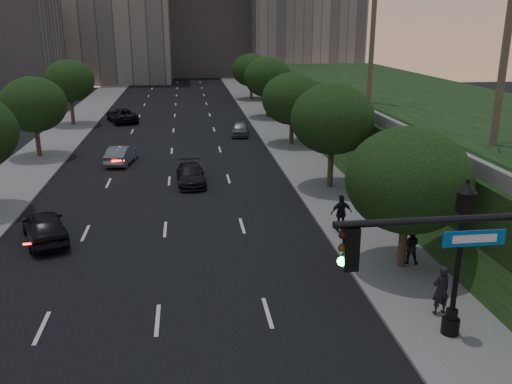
{
  "coord_description": "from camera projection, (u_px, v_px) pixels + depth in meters",
  "views": [
    {
      "loc": [
        1.31,
        -12.47,
        10.25
      ],
      "look_at": [
        4.02,
        8.49,
        3.6
      ],
      "focal_mm": 38.0,
      "sensor_mm": 36.0,
      "label": 1
    }
  ],
  "objects": [
    {
      "name": "sidewalk_right",
      "position": [
        298.0,
        152.0,
        44.33
      ],
      "size": [
        4.5,
        140.0,
        0.15
      ],
      "primitive_type": "cube",
      "color": "slate",
      "rests_on": "ground"
    },
    {
      "name": "tree_right_e",
      "position": [
        251.0,
        70.0,
        73.42
      ],
      "size": [
        5.2,
        5.2,
        6.24
      ],
      "color": "#38281C",
      "rests_on": "ground"
    },
    {
      "name": "parapet_wall",
      "position": [
        346.0,
        102.0,
        41.55
      ],
      "size": [
        0.35,
        90.0,
        0.7
      ],
      "primitive_type": "cube",
      "color": "slate",
      "rests_on": "embankment"
    },
    {
      "name": "sedan_near_left",
      "position": [
        45.0,
        226.0,
        26.26
      ],
      "size": [
        3.3,
        4.93,
        1.56
      ],
      "primitive_type": "imported",
      "rotation": [
        0.0,
        0.0,
        3.49
      ],
      "color": "black",
      "rests_on": "ground"
    },
    {
      "name": "embankment",
      "position": [
        447.0,
        130.0,
        43.3
      ],
      "size": [
        18.0,
        90.0,
        4.0
      ],
      "primitive_type": "cube",
      "color": "black",
      "rests_on": "ground"
    },
    {
      "name": "pedestrian_c",
      "position": [
        341.0,
        213.0,
        27.15
      ],
      "size": [
        1.15,
        0.55,
        1.9
      ],
      "primitive_type": "imported",
      "rotation": [
        0.0,
        0.0,
        3.22
      ],
      "color": "black",
      "rests_on": "sidewalk_right"
    },
    {
      "name": "sedan_near_right",
      "position": [
        191.0,
        175.0,
        35.66
      ],
      "size": [
        2.04,
        4.51,
        1.28
      ],
      "primitive_type": "imported",
      "rotation": [
        0.0,
        0.0,
        0.06
      ],
      "color": "black",
      "rests_on": "ground"
    },
    {
      "name": "tree_left_d",
      "position": [
        69.0,
        81.0,
        54.65
      ],
      "size": [
        5.0,
        5.0,
        6.71
      ],
      "color": "#38281C",
      "rests_on": "ground"
    },
    {
      "name": "sidewalk_left",
      "position": [
        37.0,
        160.0,
        41.81
      ],
      "size": [
        4.5,
        140.0,
        0.15
      ],
      "primitive_type": "cube",
      "color": "slate",
      "rests_on": "ground"
    },
    {
      "name": "pedestrian_a",
      "position": [
        441.0,
        290.0,
        19.38
      ],
      "size": [
        0.75,
        0.55,
        1.86
      ],
      "primitive_type": "imported",
      "rotation": [
        0.0,
        0.0,
        3.31
      ],
      "color": "black",
      "rests_on": "sidewalk_right"
    },
    {
      "name": "street_lamp",
      "position": [
        458.0,
        266.0,
        17.65
      ],
      "size": [
        0.64,
        0.64,
        5.62
      ],
      "color": "black",
      "rests_on": "ground"
    },
    {
      "name": "tree_right_a",
      "position": [
        408.0,
        180.0,
        22.34
      ],
      "size": [
        5.2,
        5.2,
        6.24
      ],
      "color": "#38281C",
      "rests_on": "ground"
    },
    {
      "name": "tree_right_c",
      "position": [
        292.0,
        99.0,
        45.99
      ],
      "size": [
        5.2,
        5.2,
        6.24
      ],
      "color": "#38281C",
      "rests_on": "ground"
    },
    {
      "name": "pedestrian_b",
      "position": [
        410.0,
        246.0,
        23.53
      ],
      "size": [
        0.96,
        0.86,
        1.61
      ],
      "primitive_type": "imported",
      "rotation": [
        0.0,
        0.0,
        2.75
      ],
      "color": "black",
      "rests_on": "sidewalk_right"
    },
    {
      "name": "road_surface",
      "position": [
        171.0,
        157.0,
        43.09
      ],
      "size": [
        16.0,
        140.0,
        0.02
      ],
      "primitive_type": "cube",
      "color": "black",
      "rests_on": "ground"
    },
    {
      "name": "tree_right_b",
      "position": [
        332.0,
        119.0,
        33.54
      ],
      "size": [
        5.2,
        5.2,
        6.74
      ],
      "color": "#38281C",
      "rests_on": "ground"
    },
    {
      "name": "tree_left_c",
      "position": [
        33.0,
        105.0,
        41.51
      ],
      "size": [
        5.0,
        5.0,
        6.34
      ],
      "color": "#38281C",
      "rests_on": "ground"
    },
    {
      "name": "office_block_mid",
      "position": [
        206.0,
        8.0,
        108.05
      ],
      "size": [
        22.0,
        18.0,
        26.0
      ],
      "primitive_type": "cube",
      "color": "gray",
      "rests_on": "ground"
    },
    {
      "name": "sedan_far_left",
      "position": [
        122.0,
        115.0,
        57.8
      ],
      "size": [
        4.11,
        5.89,
        1.49
      ],
      "primitive_type": "imported",
      "rotation": [
        0.0,
        0.0,
        3.48
      ],
      "color": "black",
      "rests_on": "ground"
    },
    {
      "name": "sedan_mid_left",
      "position": [
        121.0,
        155.0,
        40.82
      ],
      "size": [
        2.18,
        4.46,
        1.41
      ],
      "primitive_type": "imported",
      "rotation": [
        0.0,
        0.0,
        2.97
      ],
      "color": "slate",
      "rests_on": "ground"
    },
    {
      "name": "sedan_far_right",
      "position": [
        240.0,
        128.0,
        51.02
      ],
      "size": [
        2.1,
        4.13,
        1.35
      ],
      "primitive_type": "imported",
      "rotation": [
        0.0,
        0.0,
        -0.13
      ],
      "color": "#5A5C61",
      "rests_on": "ground"
    },
    {
      "name": "tree_right_d",
      "position": [
        268.0,
        77.0,
        59.08
      ],
      "size": [
        5.2,
        5.2,
        6.74
      ],
      "color": "#38281C",
      "rests_on": "ground"
    },
    {
      "name": "traffic_signal_mast",
      "position": [
        512.0,
        324.0,
        12.32
      ],
      "size": [
        5.68,
        0.56,
        7.0
      ],
      "color": "black",
      "rests_on": "ground"
    }
  ]
}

